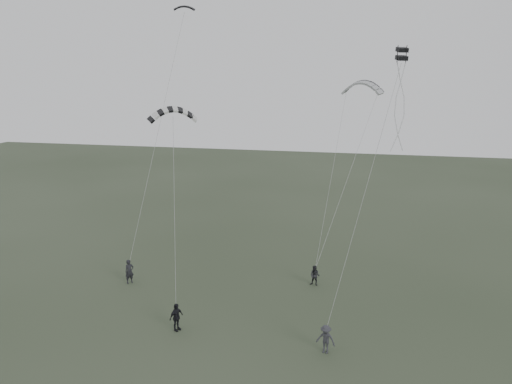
% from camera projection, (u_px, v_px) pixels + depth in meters
% --- Properties ---
extents(ground, '(140.00, 140.00, 0.00)m').
position_uv_depth(ground, '(213.00, 324.00, 30.39)').
color(ground, '#2D3825').
rests_on(ground, ground).
extents(flyer_left, '(0.75, 0.76, 1.77)m').
position_uv_depth(flyer_left, '(129.00, 271.00, 36.14)').
color(flyer_left, black).
rests_on(flyer_left, ground).
extents(flyer_right, '(0.83, 0.71, 1.49)m').
position_uv_depth(flyer_right, '(315.00, 276.00, 35.75)').
color(flyer_right, black).
rests_on(flyer_right, ground).
extents(flyer_center, '(0.81, 1.08, 1.70)m').
position_uv_depth(flyer_center, '(176.00, 317.00, 29.45)').
color(flyer_center, black).
rests_on(flyer_center, ground).
extents(flyer_far, '(1.16, 0.82, 1.63)m').
position_uv_depth(flyer_far, '(326.00, 339.00, 27.08)').
color(flyer_far, '#2D2E33').
rests_on(flyer_far, ground).
extents(kite_dark_small, '(1.76, 1.08, 0.64)m').
position_uv_depth(kite_dark_small, '(184.00, 6.00, 39.05)').
color(kite_dark_small, black).
rests_on(kite_dark_small, flyer_left).
extents(kite_pale_large, '(3.59, 2.28, 1.59)m').
position_uv_depth(kite_pale_large, '(362.00, 83.00, 40.69)').
color(kite_pale_large, '#9DA0A2').
rests_on(kite_pale_large, flyer_right).
extents(kite_striped, '(3.23, 2.47, 1.39)m').
position_uv_depth(kite_striped, '(173.00, 109.00, 31.70)').
color(kite_striped, black).
rests_on(kite_striped, flyer_center).
extents(kite_box, '(0.75, 0.82, 0.76)m').
position_uv_depth(kite_box, '(402.00, 54.00, 27.81)').
color(kite_box, black).
rests_on(kite_box, flyer_far).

